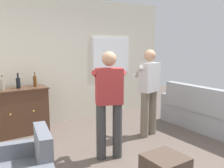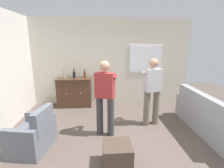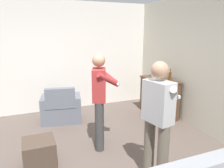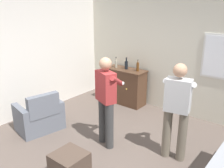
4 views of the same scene
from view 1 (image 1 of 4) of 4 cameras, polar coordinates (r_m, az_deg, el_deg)
name	(u,v)px [view 1 (image 1 of 4)]	position (r m, az deg, el deg)	size (l,w,h in m)	color
ground	(143,163)	(4.00, 7.19, -17.50)	(10.40, 10.40, 0.00)	brown
wall_back_with_window	(70,60)	(5.86, -9.49, 5.36)	(5.20, 0.15, 2.80)	beige
couch	(210,115)	(5.44, 21.57, -6.68)	(0.57, 2.35, 0.94)	gray
sideboard_cabinet	(19,111)	(5.28, -20.43, -5.89)	(1.10, 0.49, 0.93)	#472D1E
bottle_wine_green	(35,81)	(5.28, -17.21, 0.66)	(0.07, 0.07, 0.29)	#593314
bottle_liquor_amber	(18,83)	(5.18, -20.65, 0.32)	(0.08, 0.08, 0.30)	black
bottle_spirits_clear	(2,85)	(5.08, -23.79, -0.12)	(0.07, 0.07, 0.28)	gray
person_standing_left	(109,100)	(3.83, -0.68, -3.68)	(0.52, 0.52, 1.68)	#383838
person_standing_right	(149,88)	(4.85, 8.39, -1.00)	(0.55, 0.51, 1.68)	#6B6051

